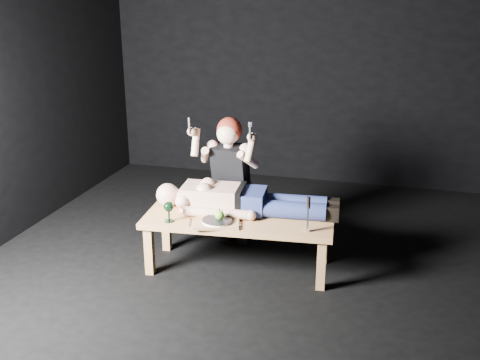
{
  "coord_description": "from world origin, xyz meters",
  "views": [
    {
      "loc": [
        0.8,
        -4.02,
        2.2
      ],
      "look_at": [
        -0.33,
        0.11,
        0.75
      ],
      "focal_mm": 42.64,
      "sensor_mm": 36.0,
      "label": 1
    }
  ],
  "objects": [
    {
      "name": "lying_man",
      "position": [
        -0.3,
        0.2,
        0.57
      ],
      "size": [
        1.47,
        0.56,
        0.25
      ],
      "primitive_type": null,
      "rotation": [
        0.0,
        0.0,
        0.09
      ],
      "color": "#D7A68E",
      "rests_on": "table"
    },
    {
      "name": "serving_tray",
      "position": [
        -0.46,
        -0.12,
        0.46
      ],
      "size": [
        0.4,
        0.33,
        0.02
      ],
      "primitive_type": "cube",
      "rotation": [
        0.0,
        0.0,
        0.25
      ],
      "color": "#AE8353",
      "rests_on": "table"
    },
    {
      "name": "kneeling_woman",
      "position": [
        -0.51,
        0.53,
        0.6
      ],
      "size": [
        0.71,
        0.78,
        1.21
      ],
      "primitive_type": null,
      "rotation": [
        0.0,
        0.0,
        -0.09
      ],
      "color": "black",
      "rests_on": "ground"
    },
    {
      "name": "fork_flat",
      "position": [
        -0.68,
        -0.15,
        0.45
      ],
      "size": [
        0.06,
        0.16,
        0.01
      ],
      "primitive_type": "cube",
      "rotation": [
        0.0,
        0.0,
        0.26
      ],
      "color": "#B2B2B7",
      "rests_on": "table"
    },
    {
      "name": "back_wall",
      "position": [
        0.0,
        2.5,
        1.5
      ],
      "size": [
        5.0,
        0.0,
        5.0
      ],
      "primitive_type": "plane",
      "rotation": [
        1.57,
        0.0,
        0.0
      ],
      "color": "black",
      "rests_on": "ground"
    },
    {
      "name": "table",
      "position": [
        -0.33,
        0.06,
        0.23
      ],
      "size": [
        1.56,
        0.7,
        0.45
      ],
      "primitive_type": "cube",
      "rotation": [
        0.0,
        0.0,
        0.09
      ],
      "color": "#C27E4B",
      "rests_on": "ground"
    },
    {
      "name": "ground",
      "position": [
        0.0,
        0.0,
        0.0
      ],
      "size": [
        5.0,
        5.0,
        0.0
      ],
      "primitive_type": "plane",
      "color": "black",
      "rests_on": "ground"
    },
    {
      "name": "plate",
      "position": [
        -0.46,
        -0.12,
        0.48
      ],
      "size": [
        0.28,
        0.28,
        0.02
      ],
      "primitive_type": "cylinder",
      "rotation": [
        0.0,
        0.0,
        0.25
      ],
      "color": "white",
      "rests_on": "serving_tray"
    },
    {
      "name": "knife_flat",
      "position": [
        -0.29,
        -0.13,
        0.45
      ],
      "size": [
        0.02,
        0.16,
        0.01
      ],
      "primitive_type": "cube",
      "rotation": [
        0.0,
        0.0,
        -0.04
      ],
      "color": "#B2B2B7",
      "rests_on": "table"
    },
    {
      "name": "spoon_flat",
      "position": [
        -0.32,
        -0.05,
        0.45
      ],
      "size": [
        0.11,
        0.14,
        0.01
      ],
      "primitive_type": "cube",
      "rotation": [
        0.0,
        0.0,
        0.63
      ],
      "color": "#B2B2B7",
      "rests_on": "table"
    },
    {
      "name": "apple",
      "position": [
        -0.44,
        -0.12,
        0.53
      ],
      "size": [
        0.07,
        0.07,
        0.07
      ],
      "primitive_type": "sphere",
      "color": "#64AA25",
      "rests_on": "plate"
    },
    {
      "name": "carving_knife",
      "position": [
        0.25,
        -0.08,
        0.59
      ],
      "size": [
        0.04,
        0.04,
        0.28
      ],
      "primitive_type": null,
      "rotation": [
        0.0,
        0.0,
        0.09
      ],
      "color": "#B2B2B7",
      "rests_on": "table"
    },
    {
      "name": "goblet",
      "position": [
        -0.84,
        -0.17,
        0.53
      ],
      "size": [
        0.09,
        0.09,
        0.17
      ],
      "primitive_type": null,
      "rotation": [
        0.0,
        0.0,
        0.09
      ],
      "color": "black",
      "rests_on": "table"
    }
  ]
}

